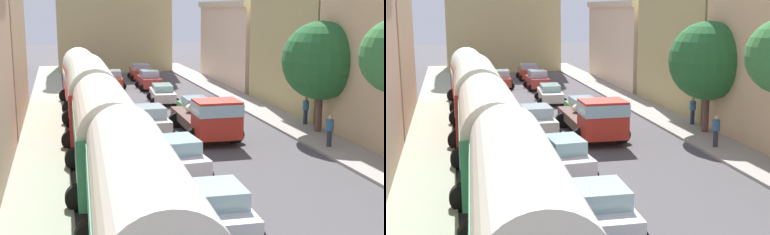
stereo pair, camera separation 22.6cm
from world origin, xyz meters
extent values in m
plane|color=#4D4A4D|center=(0.00, 27.00, 0.00)|extent=(154.00, 154.00, 0.00)
cube|color=#979F89|center=(-7.25, 27.00, 0.07)|extent=(2.50, 70.00, 0.14)
cube|color=#9E9590|center=(7.25, 27.00, 0.07)|extent=(2.50, 70.00, 0.14)
cube|color=tan|center=(10.80, 29.52, 6.10)|extent=(4.60, 11.50, 12.20)
cube|color=beige|center=(11.00, 43.32, 3.55)|extent=(5.00, 14.25, 7.10)
cube|color=beige|center=(11.00, 43.32, 7.36)|extent=(5.50, 14.25, 0.53)
cube|color=tan|center=(0.00, 57.90, 5.99)|extent=(12.46, 7.18, 11.99)
cube|color=#3B9B71|center=(-4.60, 6.50, 1.73)|extent=(2.70, 9.48, 2.46)
cylinder|color=silver|center=(-4.60, 6.50, 2.96)|extent=(2.65, 9.29, 2.29)
cube|color=#99B7C6|center=(-4.60, 6.50, 2.27)|extent=(2.72, 8.73, 0.79)
cylinder|color=black|center=(-3.38, 9.37, 0.50)|extent=(1.00, 0.35, 1.00)
cube|color=#3B8E66|center=(-4.60, 15.50, 1.71)|extent=(2.55, 8.32, 2.41)
cylinder|color=silver|center=(-4.60, 15.50, 2.91)|extent=(2.50, 8.16, 2.38)
cube|color=#99B7C6|center=(-4.60, 15.50, 2.24)|extent=(2.59, 7.66, 0.77)
cylinder|color=black|center=(-5.71, 18.09, 0.50)|extent=(1.00, 0.35, 1.00)
cylinder|color=black|center=(-3.41, 18.05, 0.50)|extent=(1.00, 0.35, 1.00)
cylinder|color=black|center=(-5.79, 12.95, 0.50)|extent=(1.00, 0.35, 1.00)
cylinder|color=black|center=(-3.49, 12.91, 0.50)|extent=(1.00, 0.35, 1.00)
cube|color=red|center=(-4.60, 24.50, 1.77)|extent=(2.62, 9.34, 2.53)
cylinder|color=silver|center=(-4.60, 24.50, 3.03)|extent=(2.56, 9.15, 2.43)
cube|color=#99B7C6|center=(-4.60, 24.50, 2.32)|extent=(2.66, 8.60, 0.81)
cylinder|color=black|center=(-5.73, 27.40, 0.50)|extent=(1.00, 0.35, 1.00)
cylinder|color=black|center=(-3.38, 27.37, 0.50)|extent=(1.00, 0.35, 1.00)
cylinder|color=black|center=(-5.82, 21.63, 0.50)|extent=(1.00, 0.35, 1.00)
cylinder|color=black|center=(-3.47, 21.60, 0.50)|extent=(1.00, 0.35, 1.00)
cube|color=red|center=(-4.60, 33.50, 1.66)|extent=(2.70, 8.69, 2.33)
cylinder|color=silver|center=(-4.60, 33.50, 2.83)|extent=(2.65, 8.52, 2.40)
cube|color=#99B7C6|center=(-4.60, 33.50, 2.18)|extent=(2.73, 8.00, 0.75)
cylinder|color=black|center=(-5.84, 36.14, 0.50)|extent=(1.00, 0.35, 1.00)
cylinder|color=black|center=(-3.51, 36.21, 0.50)|extent=(1.00, 0.35, 1.00)
cylinder|color=black|center=(-5.69, 30.79, 0.50)|extent=(1.00, 0.35, 1.00)
cylinder|color=black|center=(-3.36, 30.86, 0.50)|extent=(1.00, 0.35, 1.00)
cube|color=red|center=(1.51, 20.72, 1.42)|extent=(2.29, 1.91, 1.94)
cube|color=#99B7C6|center=(1.51, 20.72, 1.96)|extent=(2.33, 1.99, 0.62)
cube|color=brown|center=(1.52, 24.35, 0.73)|extent=(2.30, 5.36, 0.55)
ellipsoid|color=beige|center=(1.94, 22.76, 1.25)|extent=(0.83, 0.95, 0.49)
ellipsoid|color=beige|center=(1.16, 24.87, 1.25)|extent=(0.99, 1.03, 0.50)
ellipsoid|color=beige|center=(2.00, 23.39, 1.29)|extent=(1.05, 1.10, 0.58)
ellipsoid|color=beige|center=(1.61, 22.53, 1.54)|extent=(1.00, 0.85, 0.45)
ellipsoid|color=beige|center=(1.08, 23.07, 1.67)|extent=(1.18, 1.12, 0.56)
cylinder|color=black|center=(2.66, 21.03, 0.45)|extent=(0.90, 0.31, 0.90)
cylinder|color=black|center=(0.37, 21.04, 0.45)|extent=(0.90, 0.31, 0.90)
cylinder|color=black|center=(2.67, 25.39, 0.45)|extent=(0.90, 0.31, 0.90)
cylinder|color=black|center=(0.39, 25.40, 0.45)|extent=(0.90, 0.31, 0.90)
cube|color=#489549|center=(1.97, 26.83, 0.67)|extent=(1.67, 3.74, 0.81)
cube|color=#8DAEC5|center=(1.97, 26.83, 1.31)|extent=(1.45, 1.95, 0.47)
cylinder|color=black|center=(2.80, 25.68, 0.30)|extent=(0.60, 0.21, 0.60)
cylinder|color=black|center=(1.16, 25.66, 0.30)|extent=(0.60, 0.21, 0.60)
cylinder|color=black|center=(2.78, 27.99, 0.30)|extent=(0.60, 0.21, 0.60)
cylinder|color=black|center=(1.14, 27.97, 0.30)|extent=(0.60, 0.21, 0.60)
cube|color=silver|center=(1.24, 34.20, 0.60)|extent=(1.84, 4.35, 0.65)
cube|color=#95C2C1|center=(1.24, 34.20, 1.15)|extent=(1.52, 2.30, 0.46)
cylinder|color=black|center=(1.93, 32.83, 0.30)|extent=(0.60, 0.21, 0.60)
cylinder|color=black|center=(0.37, 32.94, 0.30)|extent=(0.60, 0.21, 0.60)
cylinder|color=black|center=(2.11, 35.46, 0.30)|extent=(0.60, 0.21, 0.60)
cylinder|color=black|center=(0.55, 35.57, 0.30)|extent=(0.60, 0.21, 0.60)
cube|color=#B2342E|center=(1.42, 41.30, 0.67)|extent=(1.67, 3.80, 0.81)
cube|color=#9BB7D0|center=(1.42, 41.30, 1.38)|extent=(1.45, 1.99, 0.59)
cylinder|color=black|center=(2.25, 40.14, 0.30)|extent=(0.60, 0.21, 0.60)
cylinder|color=black|center=(0.64, 40.12, 0.30)|extent=(0.60, 0.21, 0.60)
cylinder|color=black|center=(2.21, 42.48, 0.30)|extent=(0.60, 0.21, 0.60)
cylinder|color=black|center=(0.60, 42.46, 0.30)|extent=(0.60, 0.21, 0.60)
cube|color=#B63627|center=(1.63, 47.85, 0.69)|extent=(1.81, 3.86, 0.85)
cube|color=#9EB0CF|center=(1.63, 47.85, 1.34)|extent=(1.58, 2.01, 0.45)
cylinder|color=black|center=(2.51, 46.65, 0.30)|extent=(0.60, 0.21, 0.60)
cylinder|color=black|center=(0.74, 46.66, 0.30)|extent=(0.60, 0.21, 0.60)
cylinder|color=black|center=(2.53, 49.03, 0.30)|extent=(0.60, 0.21, 0.60)
cylinder|color=black|center=(0.76, 49.05, 0.30)|extent=(0.60, 0.21, 0.60)
cube|color=silver|center=(-1.64, 9.90, 0.66)|extent=(1.82, 3.71, 0.78)
cube|color=#A1BBC0|center=(-1.64, 9.90, 1.33)|extent=(1.57, 1.94, 0.57)
cylinder|color=black|center=(-2.49, 11.06, 0.30)|extent=(0.60, 0.21, 0.60)
cylinder|color=black|center=(-0.74, 11.03, 0.30)|extent=(0.60, 0.21, 0.60)
cube|color=silver|center=(-1.46, 16.16, 0.68)|extent=(1.83, 3.99, 0.81)
cube|color=#9CBFC8|center=(-1.46, 16.16, 1.37)|extent=(1.51, 2.12, 0.58)
cylinder|color=black|center=(-2.32, 17.30, 0.30)|extent=(0.60, 0.21, 0.60)
cylinder|color=black|center=(-0.78, 17.42, 0.30)|extent=(0.60, 0.21, 0.60)
cylinder|color=black|center=(-2.14, 14.90, 0.30)|extent=(0.60, 0.21, 0.60)
cylinder|color=black|center=(-0.60, 15.02, 0.30)|extent=(0.60, 0.21, 0.60)
cube|color=silver|center=(-1.48, 23.77, 0.68)|extent=(1.89, 3.87, 0.82)
cube|color=#A4BECD|center=(-1.48, 23.77, 1.39)|extent=(1.62, 2.03, 0.59)
cylinder|color=black|center=(-2.40, 24.92, 0.30)|extent=(0.60, 0.21, 0.60)
cylinder|color=black|center=(-0.63, 24.98, 0.30)|extent=(0.60, 0.21, 0.60)
cylinder|color=black|center=(-2.33, 22.56, 0.30)|extent=(0.60, 0.21, 0.60)
cylinder|color=black|center=(-0.56, 22.61, 0.30)|extent=(0.60, 0.21, 0.60)
cube|color=#A83525|center=(-1.65, 42.67, 0.64)|extent=(1.84, 3.73, 0.74)
cube|color=#A3BCC6|center=(-1.65, 42.67, 1.31)|extent=(1.56, 1.97, 0.59)
cylinder|color=black|center=(-2.44, 43.84, 0.30)|extent=(0.60, 0.21, 0.60)
cylinder|color=black|center=(-0.77, 43.77, 0.30)|extent=(0.60, 0.21, 0.60)
cylinder|color=black|center=(-2.54, 41.58, 0.30)|extent=(0.60, 0.21, 0.60)
cylinder|color=black|center=(-0.87, 41.50, 0.30)|extent=(0.60, 0.21, 0.60)
cylinder|color=#302F3B|center=(6.84, 18.68, 0.07)|extent=(0.21, 0.21, 0.14)
cylinder|color=#302F3B|center=(6.84, 18.68, 0.56)|extent=(0.35, 0.35, 0.83)
cylinder|color=#33628F|center=(6.84, 18.68, 1.24)|extent=(0.54, 0.54, 0.54)
sphere|color=tan|center=(6.84, 18.68, 1.63)|extent=(0.23, 0.23, 0.23)
cylinder|color=#222F47|center=(8.04, 23.94, 0.07)|extent=(0.21, 0.21, 0.14)
cylinder|color=#222F47|center=(8.04, 23.94, 0.58)|extent=(0.34, 0.34, 0.88)
cylinder|color=#335D7E|center=(8.04, 23.94, 1.29)|extent=(0.52, 0.52, 0.54)
sphere|color=tan|center=(8.04, 23.94, 1.67)|extent=(0.23, 0.23, 0.23)
cylinder|color=brown|center=(7.90, 21.97, 1.26)|extent=(0.38, 0.38, 2.51)
sphere|color=#266331|center=(7.90, 21.97, 4.16)|extent=(4.38, 4.38, 4.38)
camera|label=1|loc=(-6.30, -5.56, 7.03)|focal=50.84mm
camera|label=2|loc=(-6.08, -5.62, 7.03)|focal=50.84mm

